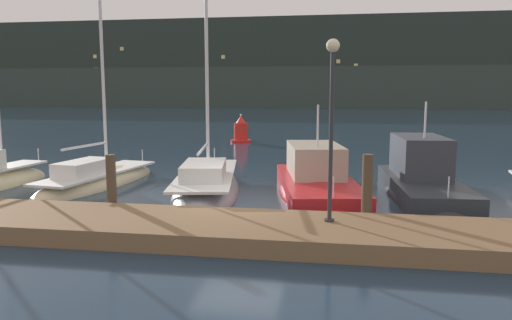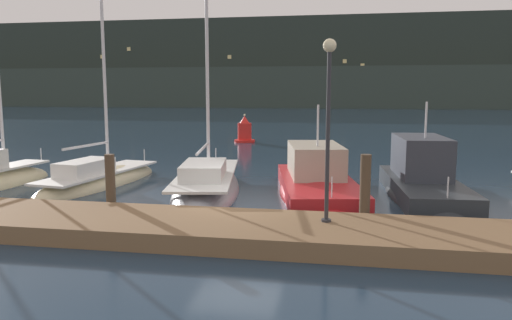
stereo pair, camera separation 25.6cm
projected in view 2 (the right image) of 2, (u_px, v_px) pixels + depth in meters
The scene contains 11 objects.
ground_plane at pixel (236, 216), 14.45m from camera, with size 400.00×400.00×0.00m, color #1E3347.
dock at pixel (217, 229), 12.26m from camera, with size 42.57×2.80×0.45m, color brown.
mooring_pile_2 at pixel (110, 185), 14.41m from camera, with size 0.28×0.28×1.79m, color #4C3D2D.
mooring_pile_3 at pixel (365, 191), 13.12m from camera, with size 0.28×0.28×1.96m, color #4C3D2D.
sailboat_berth_4 at pixel (99, 182), 19.18m from camera, with size 2.81×7.44×11.42m.
sailboat_berth_5 at pixel (207, 190), 17.69m from camera, with size 3.59×8.26×10.66m.
motorboat_berth_6 at pixel (317, 187), 17.43m from camera, with size 3.91×7.72×3.77m.
motorboat_berth_7 at pixel (423, 186), 17.10m from camera, with size 2.80×7.17×3.80m.
channel_buoy at pixel (245, 132), 34.90m from camera, with size 1.45×1.45×1.97m.
dock_lamppost at pixel (329, 102), 11.72m from camera, with size 0.32×0.32×4.35m.
hillside_backdrop at pixel (327, 67), 110.00m from camera, with size 240.00×23.00×18.93m.
Camera 2 is at (3.07, -13.75, 3.62)m, focal length 35.00 mm.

